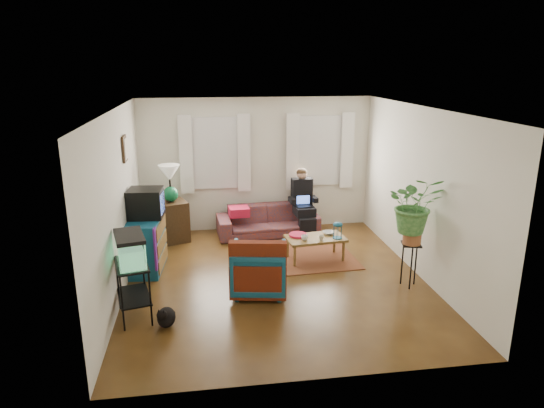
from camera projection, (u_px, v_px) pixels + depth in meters
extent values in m
cube|color=#4F2B14|center=(276.00, 279.00, 7.49)|extent=(4.50, 5.00, 0.01)
cube|color=white|center=(276.00, 109.00, 6.76)|extent=(4.50, 5.00, 0.01)
cube|color=silver|center=(256.00, 165.00, 9.50)|extent=(4.50, 0.01, 2.60)
cube|color=silver|center=(315.00, 266.00, 4.75)|extent=(4.50, 0.01, 2.60)
cube|color=silver|center=(118.00, 205.00, 6.81)|extent=(0.01, 5.00, 2.60)
cube|color=silver|center=(421.00, 193.00, 7.44)|extent=(0.01, 5.00, 2.60)
cube|color=white|center=(215.00, 153.00, 9.30)|extent=(1.08, 0.04, 1.38)
cube|color=white|center=(319.00, 151.00, 9.58)|extent=(1.08, 0.04, 1.38)
cube|color=white|center=(215.00, 154.00, 9.22)|extent=(1.36, 0.06, 1.50)
cube|color=white|center=(320.00, 151.00, 9.51)|extent=(1.36, 0.06, 1.50)
cube|color=#3D2616|center=(125.00, 149.00, 7.44)|extent=(0.04, 0.32, 0.40)
cube|color=brown|center=(294.00, 255.00, 8.40)|extent=(2.08, 1.71, 0.01)
imported|color=brown|center=(268.00, 216.00, 9.35)|extent=(1.98, 0.88, 0.76)
cube|color=#3C1F16|center=(172.00, 221.00, 9.02)|extent=(0.67, 0.67, 0.76)
cube|color=#126F70|center=(146.00, 244.00, 7.74)|extent=(0.56, 0.99, 0.86)
cube|color=black|center=(146.00, 203.00, 7.65)|extent=(0.56, 0.52, 0.46)
cube|color=black|center=(134.00, 291.00, 6.27)|extent=(0.53, 0.75, 0.76)
cube|color=#7FD899|center=(130.00, 249.00, 6.11)|extent=(0.47, 0.68, 0.40)
ellipsoid|color=black|center=(166.00, 315.00, 6.12)|extent=(0.32, 0.41, 0.30)
imported|color=#126A6D|center=(259.00, 267.00, 6.98)|extent=(0.88, 0.84, 0.79)
cube|color=#9E0A0A|center=(258.00, 265.00, 6.64)|extent=(0.81, 0.31, 0.65)
cube|color=brown|center=(315.00, 248.00, 8.19)|extent=(1.03, 0.64, 0.41)
imported|color=white|center=(305.00, 238.00, 7.98)|extent=(0.12, 0.12, 0.09)
imported|color=beige|center=(321.00, 238.00, 7.98)|extent=(0.10, 0.10, 0.08)
imported|color=white|center=(329.00, 233.00, 8.27)|extent=(0.21, 0.21, 0.05)
cylinder|color=#B21414|center=(298.00, 235.00, 8.18)|extent=(0.33, 0.33, 0.04)
cube|color=black|center=(410.00, 265.00, 7.18)|extent=(0.34, 0.34, 0.67)
imported|color=#599947|center=(414.00, 213.00, 6.96)|extent=(0.90, 0.82, 0.86)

